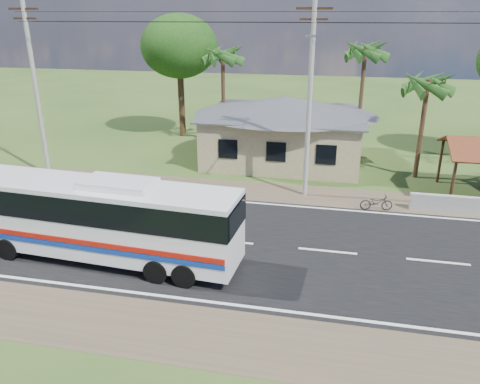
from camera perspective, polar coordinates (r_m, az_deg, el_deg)
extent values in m
plane|color=#2A4318|center=(21.12, -1.73, -6.06)|extent=(120.00, 120.00, 0.00)
cube|color=black|center=(21.11, -1.73, -6.04)|extent=(120.00, 10.00, 0.02)
cube|color=brown|center=(26.93, 1.50, 0.14)|extent=(120.00, 3.00, 0.01)
cube|color=brown|center=(15.84, -7.48, -16.56)|extent=(120.00, 3.00, 0.01)
cube|color=silver|center=(25.28, 0.76, -1.25)|extent=(120.00, 0.15, 0.01)
cube|color=silver|center=(17.20, -5.49, -12.97)|extent=(120.00, 0.15, 0.01)
cube|color=silver|center=(21.10, -1.73, -6.00)|extent=(120.00, 0.15, 0.01)
cube|color=tan|center=(32.45, 5.38, 6.67)|extent=(10.00, 8.00, 3.20)
cube|color=#4C4F54|center=(32.08, 5.48, 9.52)|extent=(10.60, 8.60, 0.10)
pyramid|color=#4C4F54|center=(31.87, 5.56, 11.55)|extent=(12.40, 10.00, 1.20)
cube|color=black|center=(29.09, -1.46, 5.26)|extent=(1.20, 0.08, 1.20)
cube|color=black|center=(28.57, 4.42, 4.91)|extent=(1.20, 0.08, 1.20)
cube|color=black|center=(28.36, 10.45, 4.49)|extent=(1.20, 0.08, 1.20)
cylinder|color=#382314|center=(27.02, 24.53, 1.16)|extent=(0.16, 0.16, 2.60)
cylinder|color=#382314|center=(30.38, 23.23, 3.43)|extent=(0.16, 0.16, 2.60)
cylinder|color=#9E9E99|center=(30.58, -23.64, 11.61)|extent=(0.26, 0.26, 11.00)
cube|color=#382314|center=(30.30, -24.89, 19.60)|extent=(1.80, 0.12, 0.12)
cube|color=#382314|center=(30.31, -24.74, 18.67)|extent=(1.40, 0.10, 0.10)
cylinder|color=#9E9E99|center=(25.13, 8.50, 11.40)|extent=(0.26, 0.26, 11.00)
cube|color=#382314|center=(24.79, 9.07, 21.24)|extent=(1.80, 0.12, 0.12)
cube|color=#382314|center=(24.79, 9.00, 20.08)|extent=(1.40, 0.10, 0.10)
cylinder|color=gray|center=(23.81, 8.74, 18.38)|extent=(0.08, 2.00, 0.08)
cube|color=gray|center=(22.82, 8.57, 18.28)|extent=(0.50, 0.18, 0.12)
cylinder|color=black|center=(26.50, -9.73, 20.74)|extent=(16.00, 0.02, 0.02)
cylinder|color=black|center=(25.46, 27.11, 18.87)|extent=(15.00, 0.02, 0.02)
cylinder|color=#47301E|center=(30.40, 21.24, 7.06)|extent=(0.28, 0.28, 6.00)
cylinder|color=#47301E|center=(34.29, 14.49, 10.56)|extent=(0.28, 0.28, 7.50)
cylinder|color=#47301E|center=(35.81, -2.04, 11.22)|extent=(0.28, 0.28, 7.00)
cylinder|color=#47301E|center=(38.91, -7.15, 11.08)|extent=(0.50, 0.50, 5.95)
ellipsoid|color=#133A0F|center=(38.42, -7.44, 17.22)|extent=(6.00, 6.00, 4.92)
cube|color=silver|center=(19.72, -16.61, -3.06)|extent=(11.57, 3.12, 2.86)
cube|color=black|center=(19.45, -16.83, -1.13)|extent=(11.62, 3.18, 1.05)
cube|color=#9B1309|center=(19.04, -18.34, -5.91)|extent=(11.23, 0.77, 0.21)
cube|color=navy|center=(19.14, -18.25, -6.55)|extent=(11.23, 0.77, 0.21)
cube|color=silver|center=(18.68, -14.62, 0.99)|extent=(2.95, 1.71, 0.29)
cylinder|color=black|center=(21.72, -26.39, -6.22)|extent=(0.97, 0.39, 0.95)
cylinder|color=black|center=(23.20, -22.91, -3.94)|extent=(0.97, 0.39, 0.95)
cylinder|color=black|center=(18.20, -10.18, -9.48)|extent=(0.97, 0.39, 0.95)
cylinder|color=black|center=(19.93, -7.49, -6.45)|extent=(0.97, 0.39, 0.95)
cylinder|color=black|center=(17.78, -6.79, -10.07)|extent=(0.97, 0.39, 0.95)
cylinder|color=black|center=(19.55, -4.37, -6.90)|extent=(0.97, 0.39, 0.95)
imported|color=black|center=(25.19, 16.29, -1.21)|extent=(1.73, 0.82, 0.87)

